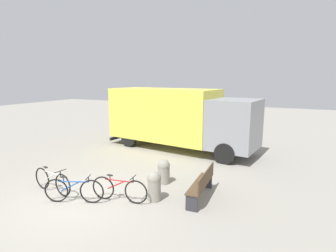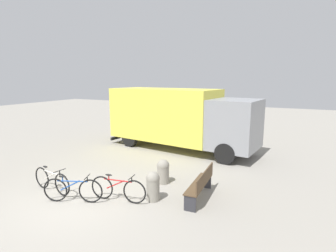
{
  "view_description": "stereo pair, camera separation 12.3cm",
  "coord_description": "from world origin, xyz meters",
  "px_view_note": "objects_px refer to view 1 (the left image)",
  "views": [
    {
      "loc": [
        5.48,
        -5.46,
        3.61
      ],
      "look_at": [
        0.9,
        4.37,
        1.64
      ],
      "focal_mm": 28.0,
      "sensor_mm": 36.0,
      "label": 1
    },
    {
      "loc": [
        5.59,
        -5.41,
        3.61
      ],
      "look_at": [
        0.9,
        4.37,
        1.64
      ],
      "focal_mm": 28.0,
      "sensor_mm": 36.0,
      "label": 2
    }
  ],
  "objects_px": {
    "bicycle_far": "(119,189)",
    "bollard_near_bench": "(154,185)",
    "bollard_far_bench": "(164,171)",
    "park_bench": "(203,183)",
    "bicycle_near": "(52,181)",
    "delivery_truck": "(178,116)",
    "bicycle_middle": "(74,190)"
  },
  "relations": [
    {
      "from": "bollard_near_bench",
      "to": "bollard_far_bench",
      "type": "relative_size",
      "value": 1.05
    },
    {
      "from": "bicycle_near",
      "to": "bicycle_middle",
      "type": "height_order",
      "value": "same"
    },
    {
      "from": "bicycle_near",
      "to": "bollard_far_bench",
      "type": "xyz_separation_m",
      "value": [
        2.92,
        2.19,
        0.07
      ]
    },
    {
      "from": "bicycle_far",
      "to": "bollard_near_bench",
      "type": "relative_size",
      "value": 1.98
    },
    {
      "from": "delivery_truck",
      "to": "bicycle_far",
      "type": "relative_size",
      "value": 4.52
    },
    {
      "from": "bollard_far_bench",
      "to": "bicycle_middle",
      "type": "bearing_deg",
      "value": -125.76
    },
    {
      "from": "delivery_truck",
      "to": "park_bench",
      "type": "height_order",
      "value": "delivery_truck"
    },
    {
      "from": "delivery_truck",
      "to": "bicycle_near",
      "type": "xyz_separation_m",
      "value": [
        -1.58,
        -6.65,
        -1.32
      ]
    },
    {
      "from": "bicycle_far",
      "to": "bollard_far_bench",
      "type": "height_order",
      "value": "bollard_far_bench"
    },
    {
      "from": "bicycle_far",
      "to": "bollard_near_bench",
      "type": "distance_m",
      "value": 1.05
    },
    {
      "from": "bicycle_near",
      "to": "bollard_near_bench",
      "type": "distance_m",
      "value": 3.36
    },
    {
      "from": "bicycle_middle",
      "to": "bicycle_far",
      "type": "bearing_deg",
      "value": 6.81
    },
    {
      "from": "bollard_far_bench",
      "to": "delivery_truck",
      "type": "bearing_deg",
      "value": 106.73
    },
    {
      "from": "bicycle_far",
      "to": "bollard_far_bench",
      "type": "relative_size",
      "value": 2.08
    },
    {
      "from": "delivery_truck",
      "to": "bicycle_near",
      "type": "bearing_deg",
      "value": -95.54
    },
    {
      "from": "bicycle_far",
      "to": "bollard_near_bench",
      "type": "height_order",
      "value": "bollard_near_bench"
    },
    {
      "from": "park_bench",
      "to": "delivery_truck",
      "type": "bearing_deg",
      "value": 27.24
    },
    {
      "from": "bicycle_near",
      "to": "bollard_near_bench",
      "type": "relative_size",
      "value": 1.99
    },
    {
      "from": "park_bench",
      "to": "bicycle_far",
      "type": "height_order",
      "value": "park_bench"
    },
    {
      "from": "bicycle_middle",
      "to": "bicycle_far",
      "type": "height_order",
      "value": "same"
    },
    {
      "from": "bicycle_near",
      "to": "bicycle_middle",
      "type": "bearing_deg",
      "value": -4.83
    },
    {
      "from": "bollard_near_bench",
      "to": "park_bench",
      "type": "bearing_deg",
      "value": 28.97
    },
    {
      "from": "park_bench",
      "to": "bicycle_far",
      "type": "bearing_deg",
      "value": 116.11
    },
    {
      "from": "park_bench",
      "to": "bicycle_middle",
      "type": "bearing_deg",
      "value": 115.85
    },
    {
      "from": "bollard_far_bench",
      "to": "bicycle_near",
      "type": "bearing_deg",
      "value": -143.12
    },
    {
      "from": "bollard_near_bench",
      "to": "bollard_far_bench",
      "type": "distance_m",
      "value": 1.35
    },
    {
      "from": "park_bench",
      "to": "bicycle_far",
      "type": "relative_size",
      "value": 1.04
    },
    {
      "from": "delivery_truck",
      "to": "bollard_near_bench",
      "type": "bearing_deg",
      "value": -66.15
    },
    {
      "from": "bicycle_middle",
      "to": "bicycle_far",
      "type": "xyz_separation_m",
      "value": [
        1.16,
        0.62,
        0.0
      ]
    },
    {
      "from": "bicycle_near",
      "to": "bollard_far_bench",
      "type": "distance_m",
      "value": 3.65
    },
    {
      "from": "bicycle_far",
      "to": "bollard_near_bench",
      "type": "xyz_separation_m",
      "value": [
        0.91,
        0.5,
        0.1
      ]
    },
    {
      "from": "delivery_truck",
      "to": "bicycle_far",
      "type": "height_order",
      "value": "delivery_truck"
    }
  ]
}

